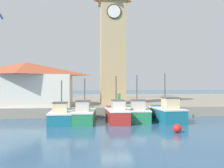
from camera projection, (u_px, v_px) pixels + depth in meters
ground_plane at (116, 127)px, 20.88m from camera, size 300.00×300.00×0.00m
quay_wharf at (99, 101)px, 47.03m from camera, size 120.00×40.00×1.03m
fishing_boat_far_left at (61, 116)px, 22.91m from camera, size 2.13×4.28×3.81m
fishing_boat_left_outer at (84, 115)px, 23.52m from camera, size 2.39×5.37×4.00m
fishing_boat_left_inner at (117, 114)px, 23.64m from camera, size 1.95×4.53×4.24m
fishing_boat_mid_left at (137, 113)px, 24.74m from camera, size 2.67×4.83×4.39m
fishing_boat_center at (167, 113)px, 24.00m from camera, size 2.45×4.50×4.52m
clock_tower at (113, 37)px, 33.46m from camera, size 3.55×3.55×17.70m
warehouse_left at (26, 83)px, 30.10m from camera, size 10.70×7.05×4.98m
port_crane_near at (110, 63)px, 45.66m from camera, size 2.21×7.84×16.78m
mooring_buoy at (177, 128)px, 18.55m from camera, size 0.62×0.62×0.62m
dock_worker_near_tower at (119, 99)px, 28.50m from camera, size 0.34×0.22×1.62m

